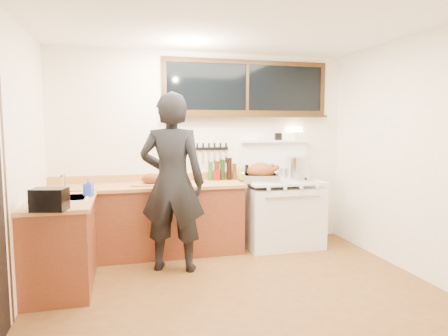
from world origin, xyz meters
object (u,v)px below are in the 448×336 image
object	(u,v)px
man	(172,183)
vintage_stove	(282,212)
cutting_board	(152,181)
roast_turkey	(261,174)

from	to	relation	value
man	vintage_stove	bearing A→B (deg)	19.53
cutting_board	roast_turkey	xyz separation A→B (m)	(1.40, -0.08, 0.05)
cutting_board	roast_turkey	bearing A→B (deg)	-3.33
cutting_board	roast_turkey	distance (m)	1.41
man	roast_turkey	size ratio (longest dim) A/B	3.76
cutting_board	roast_turkey	size ratio (longest dim) A/B	0.97
vintage_stove	roast_turkey	size ratio (longest dim) A/B	3.03
roast_turkey	cutting_board	bearing A→B (deg)	176.67
vintage_stove	cutting_board	bearing A→B (deg)	179.96
cutting_board	vintage_stove	bearing A→B (deg)	-0.04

